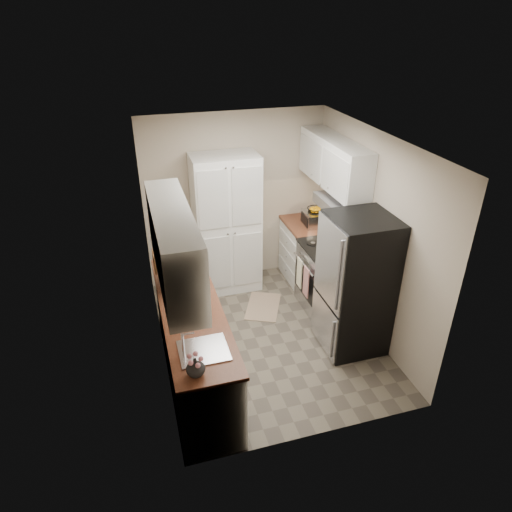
{
  "coord_description": "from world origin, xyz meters",
  "views": [
    {
      "loc": [
        -1.44,
        -4.4,
        3.69
      ],
      "look_at": [
        -0.11,
        0.15,
        1.1
      ],
      "focal_mm": 32.0,
      "sensor_mm": 36.0,
      "label": 1
    }
  ],
  "objects_px": {
    "pantry_cabinet": "(227,225)",
    "wine_bottle": "(171,262)",
    "refrigerator": "(356,285)",
    "microwave": "(180,272)",
    "toaster_oven": "(314,219)",
    "electric_range": "(328,277)"
  },
  "relations": [
    {
      "from": "pantry_cabinet",
      "to": "wine_bottle",
      "type": "bearing_deg",
      "value": -132.72
    },
    {
      "from": "refrigerator",
      "to": "wine_bottle",
      "type": "bearing_deg",
      "value": 159.62
    },
    {
      "from": "pantry_cabinet",
      "to": "microwave",
      "type": "relative_size",
      "value": 4.28
    },
    {
      "from": "microwave",
      "to": "toaster_oven",
      "type": "bearing_deg",
      "value": -52.07
    },
    {
      "from": "microwave",
      "to": "wine_bottle",
      "type": "relative_size",
      "value": 1.56
    },
    {
      "from": "electric_range",
      "to": "microwave",
      "type": "distance_m",
      "value": 2.09
    },
    {
      "from": "pantry_cabinet",
      "to": "electric_range",
      "type": "xyz_separation_m",
      "value": [
        1.17,
        -0.93,
        -0.52
      ]
    },
    {
      "from": "refrigerator",
      "to": "microwave",
      "type": "height_order",
      "value": "refrigerator"
    },
    {
      "from": "refrigerator",
      "to": "wine_bottle",
      "type": "relative_size",
      "value": 5.65
    },
    {
      "from": "electric_range",
      "to": "toaster_oven",
      "type": "relative_size",
      "value": 3.21
    },
    {
      "from": "electric_range",
      "to": "wine_bottle",
      "type": "bearing_deg",
      "value": -178.78
    },
    {
      "from": "electric_range",
      "to": "pantry_cabinet",
      "type": "bearing_deg",
      "value": 141.78
    },
    {
      "from": "pantry_cabinet",
      "to": "electric_range",
      "type": "bearing_deg",
      "value": -38.22
    },
    {
      "from": "wine_bottle",
      "to": "toaster_oven",
      "type": "xyz_separation_m",
      "value": [
        2.13,
        0.78,
        -0.05
      ]
    },
    {
      "from": "electric_range",
      "to": "microwave",
      "type": "bearing_deg",
      "value": -171.87
    },
    {
      "from": "microwave",
      "to": "toaster_oven",
      "type": "height_order",
      "value": "microwave"
    },
    {
      "from": "pantry_cabinet",
      "to": "electric_range",
      "type": "height_order",
      "value": "pantry_cabinet"
    },
    {
      "from": "pantry_cabinet",
      "to": "wine_bottle",
      "type": "distance_m",
      "value": 1.32
    },
    {
      "from": "electric_range",
      "to": "wine_bottle",
      "type": "distance_m",
      "value": 2.15
    },
    {
      "from": "microwave",
      "to": "toaster_oven",
      "type": "xyz_separation_m",
      "value": [
        2.06,
        1.02,
        -0.03
      ]
    },
    {
      "from": "electric_range",
      "to": "wine_bottle",
      "type": "relative_size",
      "value": 3.76
    },
    {
      "from": "microwave",
      "to": "wine_bottle",
      "type": "xyz_separation_m",
      "value": [
        -0.07,
        0.24,
        0.02
      ]
    }
  ]
}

